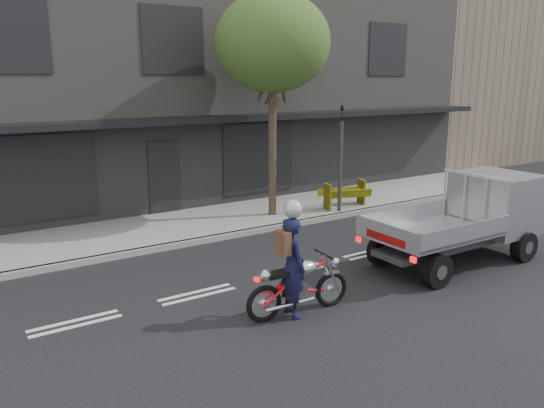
{
  "coord_description": "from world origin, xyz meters",
  "views": [
    {
      "loc": [
        -6.66,
        -9.22,
        4.25
      ],
      "look_at": [
        -0.25,
        0.5,
        1.51
      ],
      "focal_mm": 35.0,
      "sensor_mm": 36.0,
      "label": 1
    }
  ],
  "objects": [
    {
      "name": "kerb",
      "position": [
        0.0,
        3.1,
        0.07
      ],
      "size": [
        32.0,
        0.2,
        0.15
      ],
      "primitive_type": "cube",
      "color": "gray",
      "rests_on": "ground"
    },
    {
      "name": "ground",
      "position": [
        0.0,
        0.0,
        0.0
      ],
      "size": [
        80.0,
        80.0,
        0.0
      ],
      "primitive_type": "plane",
      "color": "black",
      "rests_on": "ground"
    },
    {
      "name": "construction_barrier",
      "position": [
        4.75,
        3.5,
        0.59
      ],
      "size": [
        1.69,
        1.06,
        0.88
      ],
      "primitive_type": null,
      "rotation": [
        0.0,
        0.0,
        -0.3
      ],
      "color": "yellow",
      "rests_on": "sidewalk"
    },
    {
      "name": "street_tree",
      "position": [
        2.2,
        4.2,
        5.28
      ],
      "size": [
        3.4,
        3.4,
        6.74
      ],
      "color": "#382B21",
      "rests_on": "ground"
    },
    {
      "name": "motorcycle",
      "position": [
        -1.2,
        -1.84,
        0.57
      ],
      "size": [
        2.15,
        0.63,
        1.11
      ],
      "rotation": [
        0.0,
        0.0,
        -0.09
      ],
      "color": "black",
      "rests_on": "ground"
    },
    {
      "name": "sidewalk",
      "position": [
        0.0,
        4.7,
        0.07
      ],
      "size": [
        32.0,
        3.2,
        0.15
      ],
      "primitive_type": "cube",
      "color": "gray",
      "rests_on": "ground"
    },
    {
      "name": "building_neighbour",
      "position": [
        20.0,
        11.3,
        5.0
      ],
      "size": [
        14.0,
        10.0,
        10.0
      ],
      "primitive_type": "cube",
      "color": "brown",
      "rests_on": "ground"
    },
    {
      "name": "traffic_light_pole",
      "position": [
        4.2,
        3.35,
        1.65
      ],
      "size": [
        0.12,
        0.12,
        3.5
      ],
      "color": "#2D2D30",
      "rests_on": "ground"
    },
    {
      "name": "building_main",
      "position": [
        0.0,
        11.3,
        4.0
      ],
      "size": [
        26.0,
        10.0,
        8.0
      ],
      "primitive_type": "cube",
      "color": "slate",
      "rests_on": "ground"
    },
    {
      "name": "rider",
      "position": [
        -1.35,
        -1.84,
        0.94
      ],
      "size": [
        0.51,
        0.72,
        1.87
      ],
      "primitive_type": "imported",
      "rotation": [
        0.0,
        0.0,
        1.48
      ],
      "color": "#131334",
      "rests_on": "ground"
    },
    {
      "name": "flatbed_ute",
      "position": [
        4.56,
        -1.63,
        1.2
      ],
      "size": [
        4.57,
        1.95,
        2.1
      ],
      "rotation": [
        0.0,
        0.0,
        -0.01
      ],
      "color": "black",
      "rests_on": "ground"
    }
  ]
}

